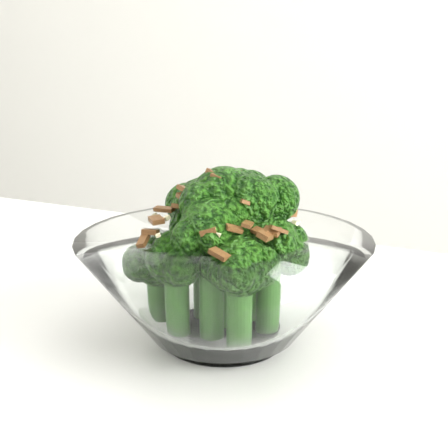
% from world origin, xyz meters
% --- Properties ---
extents(broccoli_dish, '(0.22, 0.22, 0.13)m').
position_xyz_m(broccoli_dish, '(0.01, 0.14, 0.80)').
color(broccoli_dish, white).
rests_on(broccoli_dish, table).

